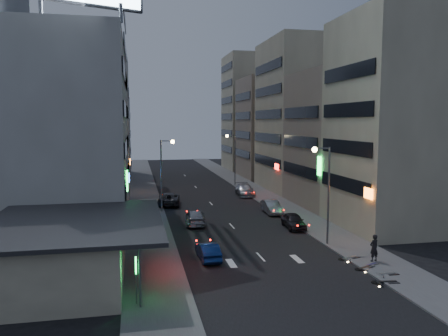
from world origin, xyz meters
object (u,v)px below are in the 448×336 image
object	(u,v)px
road_car_blue	(208,251)
road_car_silver	(195,218)
scooter_silver_a	(395,263)
parked_car_right_mid	(271,207)
parked_car_right_far	(245,190)
parked_car_right_near	(294,221)
scooter_blue	(375,256)
person	(374,248)
scooter_black_a	(396,271)
scooter_silver_b	(355,248)
parked_car_left	(169,199)
scooter_black_b	(369,257)

from	to	relation	value
road_car_blue	road_car_silver	distance (m)	11.16
road_car_blue	scooter_silver_a	size ratio (longest dim) A/B	1.92
parked_car_right_mid	parked_car_right_far	world-z (taller)	parked_car_right_far
scooter_silver_a	road_car_blue	bearing A→B (deg)	64.35
parked_car_right_near	scooter_blue	xyz separation A→B (m)	(1.95, -11.23, -0.10)
person	scooter_black_a	xyz separation A→B (m)	(-0.67, -3.81, -0.38)
scooter_blue	scooter_silver_b	world-z (taller)	scooter_silver_b
parked_car_right_mid	parked_car_right_far	distance (m)	11.99
scooter_silver_a	parked_car_right_mid	bearing A→B (deg)	5.69
parked_car_left	road_car_silver	world-z (taller)	parked_car_left
road_car_blue	person	world-z (taller)	person
road_car_silver	scooter_black_a	xyz separation A→B (m)	(10.35, -18.11, 0.03)
parked_car_left	road_car_blue	size ratio (longest dim) A/B	1.43
scooter_blue	scooter_black_a	bearing A→B (deg)	149.39
parked_car_right_mid	scooter_blue	distance (m)	18.22
parked_car_right_mid	road_car_blue	xyz separation A→B (m)	(-9.59, -14.69, -0.09)
scooter_silver_a	scooter_black_b	distance (m)	1.92
parked_car_right_far	scooter_black_a	distance (m)	33.66
road_car_blue	scooter_black_a	xyz separation A→B (m)	(10.92, -6.96, 0.09)
road_car_blue	scooter_blue	world-z (taller)	road_car_blue
parked_car_right_mid	scooter_silver_b	size ratio (longest dim) A/B	2.26
parked_car_right_far	scooter_blue	size ratio (longest dim) A/B	3.35
scooter_blue	parked_car_left	bearing A→B (deg)	6.07
parked_car_right_mid	scooter_silver_b	bearing A→B (deg)	-83.87
scooter_blue	scooter_silver_a	bearing A→B (deg)	164.72
person	scooter_silver_a	world-z (taller)	person
scooter_blue	scooter_black_b	world-z (taller)	scooter_black_b
parked_car_right_near	scooter_silver_a	xyz separation A→B (m)	(2.15, -13.34, 0.03)
scooter_black_b	parked_car_right_near	bearing A→B (deg)	-18.27
parked_car_left	road_car_blue	world-z (taller)	parked_car_left
road_car_blue	road_car_silver	xyz separation A→B (m)	(0.57, 11.15, 0.06)
parked_car_right_far	road_car_silver	size ratio (longest dim) A/B	1.11
scooter_silver_a	scooter_blue	distance (m)	2.12
parked_car_right_mid	scooter_blue	size ratio (longest dim) A/B	2.75
parked_car_right_near	parked_car_right_far	distance (m)	18.88
road_car_blue	person	distance (m)	12.03
parked_car_right_far	scooter_blue	distance (m)	30.17
scooter_blue	scooter_black_b	size ratio (longest dim) A/B	0.89
scooter_black_a	scooter_silver_b	bearing A→B (deg)	6.52
parked_car_left	person	distance (m)	28.04
scooter_black_a	scooter_silver_b	xyz separation A→B (m)	(-0.00, 5.26, -0.01)
parked_car_right_far	road_car_silver	world-z (taller)	parked_car_right_far
scooter_black_a	parked_car_right_near	bearing A→B (deg)	11.66
scooter_black_b	parked_car_right_far	bearing A→B (deg)	-22.11
parked_car_left	scooter_blue	size ratio (longest dim) A/B	3.46
person	scooter_silver_b	world-z (taller)	person
parked_car_right_mid	scooter_black_b	bearing A→B (deg)	-84.60
parked_car_right_mid	scooter_black_b	world-z (taller)	parked_car_right_mid
road_car_silver	scooter_silver_b	xyz separation A→B (m)	(10.35, -12.85, 0.02)
person	scooter_black_b	xyz separation A→B (m)	(-0.74, -0.69, -0.44)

